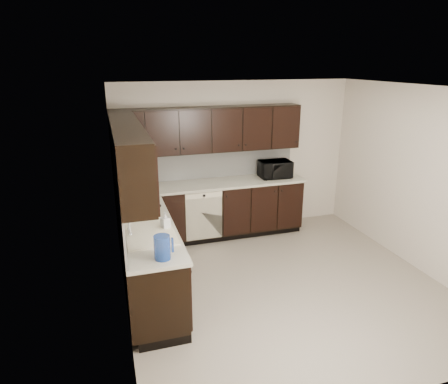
# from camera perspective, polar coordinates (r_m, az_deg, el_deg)

# --- Properties ---
(floor) EXTENTS (4.00, 4.00, 0.00)m
(floor) POSITION_cam_1_polar(r_m,az_deg,el_deg) (5.46, 8.32, -12.76)
(floor) COLOR gray
(floor) RESTS_ON ground
(ceiling) EXTENTS (4.00, 4.00, 0.00)m
(ceiling) POSITION_cam_1_polar(r_m,az_deg,el_deg) (4.70, 9.75, 14.39)
(ceiling) COLOR white
(ceiling) RESTS_ON wall_back
(wall_back) EXTENTS (4.00, 0.02, 2.50)m
(wall_back) POSITION_cam_1_polar(r_m,az_deg,el_deg) (6.72, 1.60, 4.96)
(wall_back) COLOR beige
(wall_back) RESTS_ON floor
(wall_left) EXTENTS (0.02, 4.00, 2.50)m
(wall_left) POSITION_cam_1_polar(r_m,az_deg,el_deg) (4.48, -14.81, -2.59)
(wall_left) COLOR beige
(wall_left) RESTS_ON floor
(wall_right) EXTENTS (0.02, 4.00, 2.50)m
(wall_right) POSITION_cam_1_polar(r_m,az_deg,el_deg) (6.06, 26.30, 1.55)
(wall_right) COLOR beige
(wall_right) RESTS_ON floor
(wall_front) EXTENTS (4.00, 0.02, 2.50)m
(wall_front) POSITION_cam_1_polar(r_m,az_deg,el_deg) (3.40, 23.86, -10.49)
(wall_front) COLOR beige
(wall_front) RESTS_ON floor
(lower_cabinets) EXTENTS (3.00, 2.80, 0.90)m
(lower_cabinets) POSITION_cam_1_polar(r_m,az_deg,el_deg) (5.92, -5.03, -5.55)
(lower_cabinets) COLOR black
(lower_cabinets) RESTS_ON floor
(countertop) EXTENTS (3.03, 2.83, 0.04)m
(countertop) POSITION_cam_1_polar(r_m,az_deg,el_deg) (5.73, -5.18, -0.93)
(countertop) COLOR #B6B19E
(countertop) RESTS_ON lower_cabinets
(backsplash) EXTENTS (3.00, 2.80, 0.48)m
(backsplash) POSITION_cam_1_polar(r_m,az_deg,el_deg) (5.81, -7.71, 1.96)
(backsplash) COLOR silver
(backsplash) RESTS_ON countertop
(upper_cabinets) EXTENTS (3.00, 2.80, 0.70)m
(upper_cabinets) POSITION_cam_1_polar(r_m,az_deg,el_deg) (5.59, -6.59, 7.56)
(upper_cabinets) COLOR black
(upper_cabinets) RESTS_ON wall_back
(dishwasher) EXTENTS (0.58, 0.04, 0.78)m
(dishwasher) POSITION_cam_1_polar(r_m,az_deg,el_deg) (6.20, -2.87, -3.04)
(dishwasher) COLOR beige
(dishwasher) RESTS_ON lower_cabinets
(sink) EXTENTS (0.54, 0.82, 0.42)m
(sink) POSITION_cam_1_polar(r_m,az_deg,el_deg) (4.62, -10.47, -6.55)
(sink) COLOR beige
(sink) RESTS_ON countertop
(microwave) EXTENTS (0.52, 0.35, 0.28)m
(microwave) POSITION_cam_1_polar(r_m,az_deg,el_deg) (6.69, 7.30, 3.26)
(microwave) COLOR black
(microwave) RESTS_ON countertop
(soap_bottle_a) EXTENTS (0.12, 0.12, 0.20)m
(soap_bottle_a) POSITION_cam_1_polar(r_m,az_deg,el_deg) (4.66, -8.38, -4.07)
(soap_bottle_a) COLOR gray
(soap_bottle_a) RESTS_ON countertop
(soap_bottle_b) EXTENTS (0.12, 0.12, 0.23)m
(soap_bottle_b) POSITION_cam_1_polar(r_m,az_deg,el_deg) (5.28, -13.04, -1.47)
(soap_bottle_b) COLOR gray
(soap_bottle_b) RESTS_ON countertop
(toaster_oven) EXTENTS (0.38, 0.30, 0.22)m
(toaster_oven) POSITION_cam_1_polar(r_m,az_deg,el_deg) (6.15, -11.95, 1.40)
(toaster_oven) COLOR #B5B5B7
(toaster_oven) RESTS_ON countertop
(storage_bin) EXTENTS (0.55, 0.48, 0.18)m
(storage_bin) POSITION_cam_1_polar(r_m,az_deg,el_deg) (5.69, -12.34, -0.27)
(storage_bin) COLOR silver
(storage_bin) RESTS_ON countertop
(blue_pitcher) EXTENTS (0.21, 0.21, 0.24)m
(blue_pitcher) POSITION_cam_1_polar(r_m,az_deg,el_deg) (3.98, -8.83, -7.83)
(blue_pitcher) COLOR #103594
(blue_pitcher) RESTS_ON countertop
(teal_tumbler) EXTENTS (0.12, 0.12, 0.22)m
(teal_tumbler) POSITION_cam_1_polar(r_m,az_deg,el_deg) (5.76, -10.30, 0.30)
(teal_tumbler) COLOR #0B827B
(teal_tumbler) RESTS_ON countertop
(paper_towel_roll) EXTENTS (0.16, 0.16, 0.33)m
(paper_towel_roll) POSITION_cam_1_polar(r_m,az_deg,el_deg) (5.83, -10.79, 1.07)
(paper_towel_roll) COLOR white
(paper_towel_roll) RESTS_ON countertop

